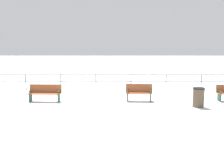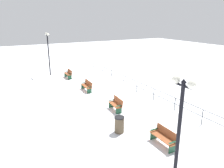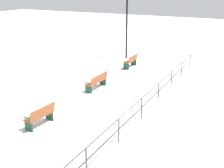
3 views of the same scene
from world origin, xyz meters
name	(u,v)px [view 2 (image 2 of 3)]	position (x,y,z in m)	size (l,w,h in m)	color
ground_plane	(98,100)	(0.00, 0.00, 0.00)	(80.00, 80.00, 0.00)	white
bench_nearest	(68,74)	(0.02, -7.32, 0.47)	(0.51, 1.45, 0.88)	brown
bench_second	(87,86)	(-0.08, -2.44, 0.46)	(0.56, 1.70, 0.87)	brown
bench_third	(116,104)	(-0.21, 2.45, 0.45)	(0.62, 1.41, 0.88)	brown
bench_fourth	(164,137)	(-0.19, 7.32, 0.43)	(0.57, 1.60, 0.82)	brown
lamppost_near	(48,47)	(1.40, -9.60, 3.14)	(0.28, 1.06, 4.60)	black
lamppost_middle	(181,113)	(1.40, 9.66, 3.01)	(0.31, 0.98, 4.27)	black
waterfront_railing	(137,85)	(-3.63, 0.00, 0.67)	(0.05, 18.00, 0.98)	#383D42
trash_bin	(119,125)	(1.13, 5.16, 0.47)	(0.56, 0.56, 0.93)	brown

